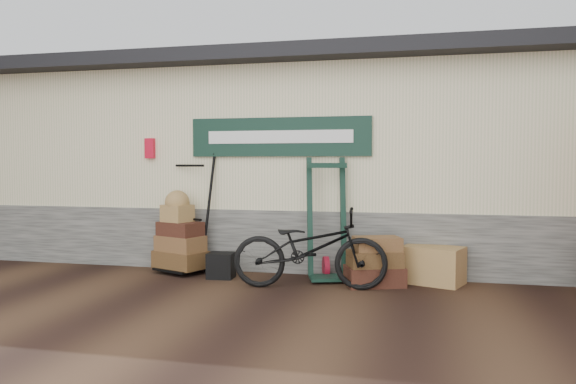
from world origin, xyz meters
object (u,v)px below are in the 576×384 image
(wicker_hamper, at_px, (433,265))
(porter_trolley, at_px, (190,211))
(green_barrow, at_px, (327,219))
(suitcase_stack, at_px, (375,261))
(bicycle, at_px, (310,244))
(black_trunk, at_px, (221,265))

(wicker_hamper, bearing_deg, porter_trolley, 178.90)
(green_barrow, relative_size, suitcase_stack, 2.28)
(porter_trolley, height_order, bicycle, porter_trolley)
(suitcase_stack, relative_size, wicker_hamper, 0.97)
(green_barrow, distance_m, bicycle, 0.66)
(porter_trolley, distance_m, suitcase_stack, 2.79)
(porter_trolley, height_order, black_trunk, porter_trolley)
(suitcase_stack, xyz_separation_m, black_trunk, (-2.09, -0.01, -0.15))
(black_trunk, bearing_deg, suitcase_stack, 0.21)
(bicycle, bearing_deg, suitcase_stack, -71.94)
(porter_trolley, distance_m, black_trunk, 1.01)
(black_trunk, bearing_deg, bicycle, -14.82)
(suitcase_stack, relative_size, bicycle, 0.37)
(porter_trolley, distance_m, green_barrow, 2.05)
(green_barrow, distance_m, suitcase_stack, 0.87)
(green_barrow, bearing_deg, wicker_hamper, -15.23)
(green_barrow, bearing_deg, black_trunk, 171.90)
(green_barrow, bearing_deg, porter_trolley, 158.19)
(porter_trolley, bearing_deg, black_trunk, -10.35)
(porter_trolley, distance_m, wicker_hamper, 3.50)
(porter_trolley, bearing_deg, bicycle, 0.87)
(black_trunk, xyz_separation_m, bicycle, (1.31, -0.35, 0.39))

